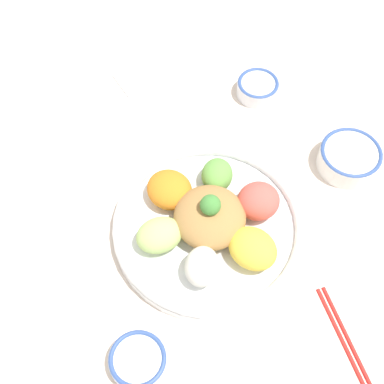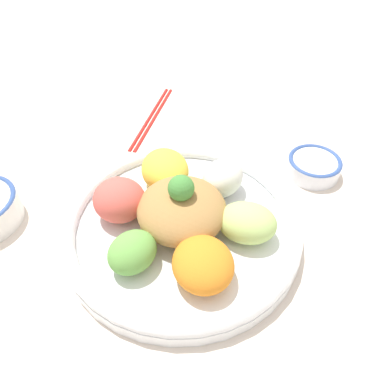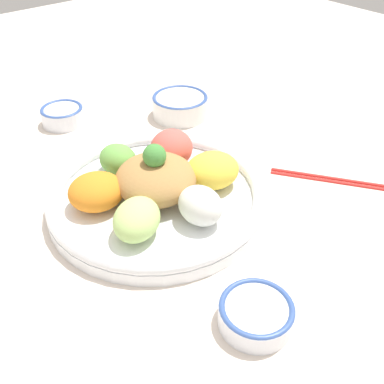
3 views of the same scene
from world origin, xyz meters
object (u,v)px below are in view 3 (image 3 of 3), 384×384
Objects in this scene: salad_platter at (157,190)px; sauce_bowl_dark at (256,313)px; rice_bowl_blue at (180,105)px; sauce_bowl_red at (63,114)px; chopsticks_pair_near at (340,180)px.

salad_platter is 3.80× the size of sauce_bowl_dark.
rice_bowl_blue is (0.22, 0.21, -0.00)m from salad_platter.
salad_platter is at bearing 80.02° from sauce_bowl_dark.
rice_bowl_blue is at bearing -32.06° from sauce_bowl_red.
sauce_bowl_red is at bearing 147.94° from rice_bowl_blue.
rice_bowl_blue is 1.29× the size of sauce_bowl_dark.
rice_bowl_blue reaches higher than sauce_bowl_dark.
sauce_bowl_dark is (-0.26, -0.47, -0.01)m from rice_bowl_blue.
rice_bowl_blue is at bearing -25.37° from chopsticks_pair_near.
sauce_bowl_red is at bearing -6.27° from chopsticks_pair_near.
sauce_bowl_red is 0.24m from rice_bowl_blue.
rice_bowl_blue is (0.20, -0.13, 0.00)m from sauce_bowl_red.
sauce_bowl_dark is at bearing 73.80° from chopsticks_pair_near.
sauce_bowl_red reaches higher than chopsticks_pair_near.
salad_platter is at bearing -135.63° from rice_bowl_blue.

